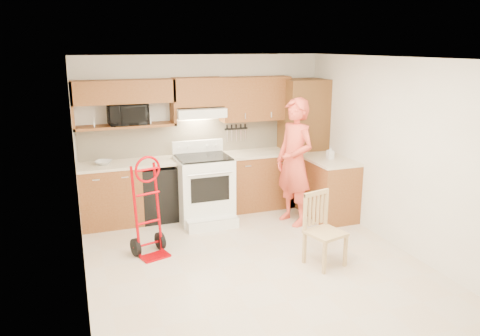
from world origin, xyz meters
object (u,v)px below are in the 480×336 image
microwave (128,114)px  dining_chair (326,230)px  range (205,183)px  person (295,162)px  hand_truck (150,212)px

microwave → dining_chair: 3.38m
range → dining_chair: bearing=-63.8°
microwave → person: 2.59m
person → dining_chair: size_ratio=2.10×
person → hand_truck: size_ratio=1.60×
microwave → hand_truck: bearing=-92.5°
microwave → range: 1.55m
microwave → range: bearing=-28.6°
dining_chair → person: bearing=64.6°
hand_truck → dining_chair: bearing=-43.9°
person → microwave: bearing=-128.6°
microwave → range: size_ratio=0.47×
person → range: bearing=-128.1°
dining_chair → range: bearing=101.5°
hand_truck → dining_chair: hand_truck is taller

